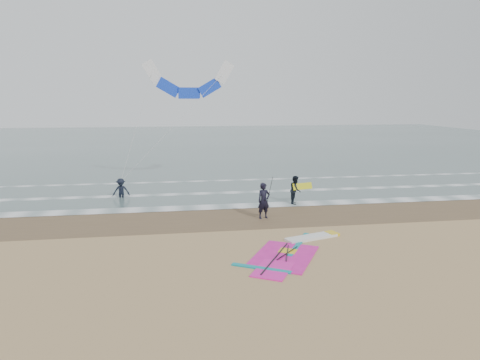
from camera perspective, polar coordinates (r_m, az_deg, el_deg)
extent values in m
plane|color=tan|center=(17.69, 4.34, -9.94)|extent=(120.00, 120.00, 0.00)
cube|color=#47605E|center=(64.52, -5.44, 5.04)|extent=(120.00, 80.00, 0.02)
cube|color=brown|center=(23.28, 0.96, -4.83)|extent=(120.00, 5.00, 0.01)
cube|color=white|center=(25.38, 0.12, -3.47)|extent=(120.00, 1.20, 0.02)
cube|color=white|center=(29.04, -1.06, -1.67)|extent=(120.00, 0.70, 0.02)
cube|color=white|center=(33.41, -2.11, -0.05)|extent=(120.00, 0.50, 0.01)
cube|color=white|center=(19.87, 9.49, -7.54)|extent=(2.59, 1.37, 0.12)
cube|color=yellow|center=(20.55, 12.14, -7.01)|extent=(0.62, 0.72, 0.13)
cube|color=#F31EA5|center=(17.56, 5.85, -10.06)|extent=(3.54, 3.91, 0.04)
cube|color=#F31EA5|center=(16.20, 4.41, -11.84)|extent=(1.96, 2.18, 0.05)
cube|color=#0C8C99|center=(19.00, 7.82, -8.45)|extent=(1.81, 2.91, 0.05)
cube|color=#0C8C99|center=(16.30, 2.83, -11.67)|extent=(2.12, 1.35, 0.05)
cube|color=yellow|center=(18.09, 6.39, -9.42)|extent=(0.91, 0.88, 0.05)
cylinder|color=black|center=(17.27, 4.71, -10.29)|extent=(1.87, 3.18, 0.06)
cylinder|color=black|center=(17.77, 6.33, -9.63)|extent=(1.25, 1.38, 0.04)
cylinder|color=black|center=(17.77, 6.33, -9.63)|extent=(0.60, 1.74, 0.04)
imported|color=black|center=(22.66, 3.19, -2.78)|extent=(0.80, 0.64, 1.92)
imported|color=black|center=(26.07, 7.41, -1.31)|extent=(0.91, 1.02, 1.72)
imported|color=black|center=(28.41, -15.60, -0.73)|extent=(1.05, 0.61, 1.63)
cylinder|color=black|center=(22.62, 3.94, -1.65)|extent=(0.17, 0.86, 1.82)
cube|color=yellow|center=(26.05, 8.33, -0.83)|extent=(1.30, 0.51, 0.39)
cube|color=white|center=(31.88, -11.62, 13.97)|extent=(1.49, 0.22, 1.76)
cube|color=blue|center=(31.80, -9.55, 12.08)|extent=(1.77, 0.24, 1.48)
cube|color=blue|center=(31.82, -6.79, 11.43)|extent=(1.57, 0.22, 0.80)
cube|color=blue|center=(31.92, -4.07, 12.19)|extent=(1.77, 0.24, 1.48)
cube|color=white|center=(32.08, -2.10, 14.15)|extent=(1.49, 0.22, 1.76)
cylinder|color=beige|center=(29.87, -13.54, 7.29)|extent=(2.09, 4.12, 7.14)
cylinder|color=beige|center=(29.78, -8.55, 7.45)|extent=(7.24, 4.12, 7.14)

